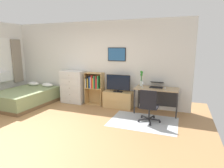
# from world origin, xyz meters

# --- Properties ---
(ground_plane) EXTENTS (7.20, 7.20, 0.00)m
(ground_plane) POSITION_xyz_m (0.00, 0.00, 0.00)
(ground_plane) COLOR #A87A4C
(wall_back_with_posters) EXTENTS (6.12, 0.09, 2.70)m
(wall_back_with_posters) POSITION_xyz_m (0.01, 2.43, 1.35)
(wall_back_with_posters) COLOR silver
(wall_back_with_posters) RESTS_ON ground_plane
(area_rug) EXTENTS (1.70, 1.20, 0.01)m
(area_rug) POSITION_xyz_m (1.90, 1.28, 0.00)
(area_rug) COLOR #B2B7BC
(area_rug) RESTS_ON ground_plane
(bed) EXTENTS (1.50, 2.00, 0.63)m
(bed) POSITION_xyz_m (-2.07, 1.39, 0.25)
(bed) COLOR brown
(bed) RESTS_ON ground_plane
(dresser) EXTENTS (0.79, 0.46, 1.10)m
(dresser) POSITION_xyz_m (-0.71, 2.15, 0.55)
(dresser) COLOR silver
(dresser) RESTS_ON ground_plane
(bookshelf) EXTENTS (0.60, 0.30, 1.07)m
(bookshelf) POSITION_xyz_m (0.05, 2.21, 0.64)
(bookshelf) COLOR tan
(bookshelf) RESTS_ON ground_plane
(tv_stand) EXTENTS (0.91, 0.41, 0.52)m
(tv_stand) POSITION_xyz_m (0.91, 2.17, 0.26)
(tv_stand) COLOR tan
(tv_stand) RESTS_ON ground_plane
(television) EXTENTS (0.77, 0.16, 0.53)m
(television) POSITION_xyz_m (0.91, 2.15, 0.78)
(television) COLOR black
(television) RESTS_ON tv_stand
(desk) EXTENTS (1.21, 0.59, 0.74)m
(desk) POSITION_xyz_m (2.10, 2.16, 0.60)
(desk) COLOR tan
(desk) RESTS_ON ground_plane
(office_chair) EXTENTS (0.56, 0.58, 0.86)m
(office_chair) POSITION_xyz_m (2.02, 1.29, 0.46)
(office_chair) COLOR #232326
(office_chair) RESTS_ON ground_plane
(laptop) EXTENTS (0.38, 0.41, 0.16)m
(laptop) POSITION_xyz_m (2.07, 2.20, 0.80)
(laptop) COLOR black
(laptop) RESTS_ON desk
(computer_mouse) EXTENTS (0.06, 0.10, 0.03)m
(computer_mouse) POSITION_xyz_m (2.32, 2.09, 0.76)
(computer_mouse) COLOR silver
(computer_mouse) RESTS_ON desk
(bamboo_vase) EXTENTS (0.09, 0.11, 0.46)m
(bamboo_vase) POSITION_xyz_m (1.62, 2.23, 0.98)
(bamboo_vase) COLOR silver
(bamboo_vase) RESTS_ON desk
(wine_glass) EXTENTS (0.07, 0.07, 0.18)m
(wine_glass) POSITION_xyz_m (1.71, 2.02, 0.87)
(wine_glass) COLOR silver
(wine_glass) RESTS_ON desk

